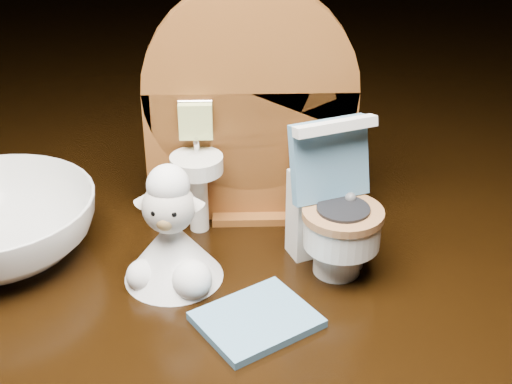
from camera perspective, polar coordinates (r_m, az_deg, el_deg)
backdrop_panel at (r=0.44m, az=-0.54°, el=5.72°), size 0.13×0.05×0.15m
toy_toilet at (r=0.40m, az=6.14°, el=-1.82°), size 0.05×0.06×0.09m
bath_mat at (r=0.37m, az=0.04°, el=-10.18°), size 0.07×0.07×0.00m
toilet_brush at (r=0.42m, az=7.29°, el=-4.30°), size 0.02×0.02×0.05m
plush_lamb at (r=0.40m, az=-6.76°, el=-3.93°), size 0.06×0.06×0.07m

